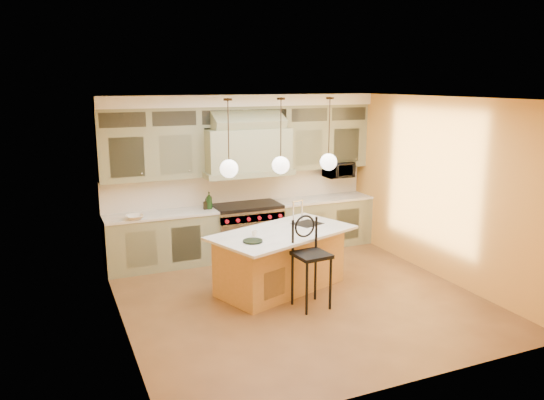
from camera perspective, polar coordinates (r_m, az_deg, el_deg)
name	(u,v)px	position (r m, az deg, el deg)	size (l,w,h in m)	color
floor	(298,298)	(7.97, 2.86, -10.44)	(5.00, 5.00, 0.00)	brown
ceiling	(301,98)	(7.34, 3.11, 10.89)	(5.00, 5.00, 0.00)	white
wall_back	(240,174)	(9.78, -3.50, 2.77)	(5.00, 5.00, 0.00)	gold
wall_front	(410,253)	(5.47, 14.67, -5.57)	(5.00, 5.00, 0.00)	gold
wall_left	(118,220)	(6.82, -16.23, -2.06)	(5.00, 5.00, 0.00)	gold
wall_right	(440,188)	(8.89, 17.60, 1.20)	(5.00, 5.00, 0.00)	gold
back_cabinetry	(245,178)	(9.54, -2.96, 2.40)	(5.00, 0.77, 2.90)	gray
range	(247,230)	(9.67, -2.71, -3.20)	(1.20, 0.74, 0.96)	silver
kitchen_island	(281,259)	(8.14, 0.94, -6.34)	(2.44, 1.83, 1.35)	#AE833E
counter_stool	(310,256)	(7.44, 4.14, -5.99)	(0.49, 0.49, 1.30)	black
microwave	(339,170)	(10.38, 7.17, 3.26)	(0.54, 0.37, 0.30)	black
oil_bottle_a	(209,201)	(9.30, -6.78, -0.05)	(0.12, 0.12, 0.30)	black
oil_bottle_b	(206,204)	(9.31, -7.15, -0.42)	(0.09, 0.09, 0.19)	black
fruit_bowl	(135,217)	(8.85, -14.53, -1.81)	(0.29, 0.29, 0.07)	white
cup	(254,233)	(7.73, -1.91, -3.59)	(0.09, 0.09, 0.08)	white
pendant_left	(229,167)	(7.50, -4.65, 3.60)	(0.26, 0.26, 1.11)	#2D2319
pendant_center	(281,163)	(7.79, 0.94, 3.98)	(0.26, 0.26, 1.11)	#2D2319
pendant_right	(329,160)	(8.15, 6.10, 4.29)	(0.26, 0.26, 1.11)	#2D2319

